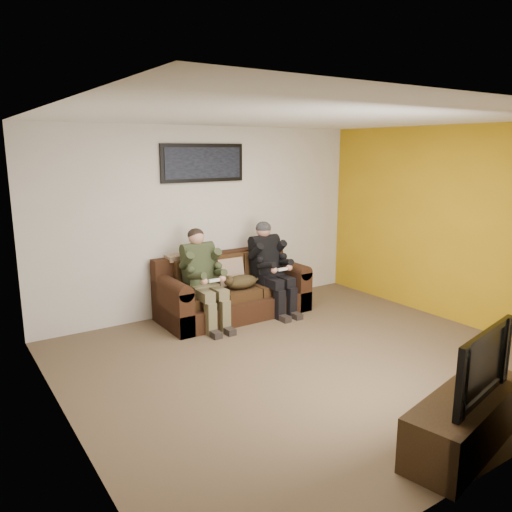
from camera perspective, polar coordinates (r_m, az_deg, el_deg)
floor at (r=5.66m, az=5.72°, el=-11.77°), size 5.00×5.00×0.00m
ceiling at (r=5.19m, az=6.34°, el=15.51°), size 5.00×5.00×0.00m
wall_back at (r=7.12m, az=-5.60°, el=4.11°), size 5.00×0.00×5.00m
wall_left at (r=4.18m, az=-21.49°, el=-2.41°), size 0.00×4.50×4.50m
wall_right at (r=7.11m, az=21.78°, el=3.28°), size 0.00×4.50×4.50m
accent_wall_right at (r=7.10m, az=21.73°, el=3.28°), size 0.00×4.50×4.50m
sofa at (r=7.03m, az=-2.82°, el=-4.12°), size 2.08×0.90×0.85m
throw_pillow at (r=6.99m, az=-3.01°, el=-1.82°), size 0.40×0.19×0.39m
throw_blanket at (r=6.84m, az=-8.52°, el=-0.13°), size 0.42×0.21×0.08m
person_left at (r=6.53m, az=-6.10°, el=-1.92°), size 0.51×0.87×1.27m
person_right at (r=7.07m, az=1.58°, el=-0.73°), size 0.51×0.86×1.28m
cat at (r=6.81m, az=-1.79°, el=-2.94°), size 0.66×0.26×0.24m
framed_poster at (r=7.00m, az=-6.08°, el=10.53°), size 1.25×0.05×0.52m
tv_stand at (r=4.41m, az=22.86°, el=-16.95°), size 1.44×0.73×0.43m
television at (r=4.20m, az=23.42°, el=-11.01°), size 0.97×0.33×0.56m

